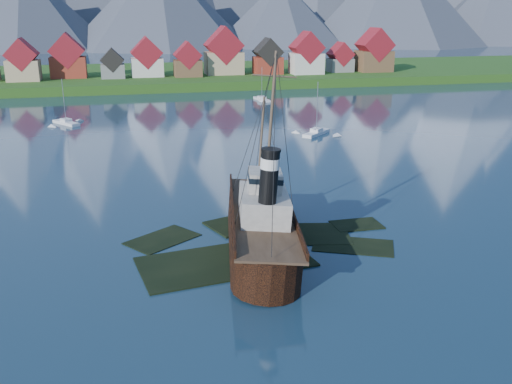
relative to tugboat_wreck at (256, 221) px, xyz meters
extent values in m
plane|color=#162E40|center=(-1.30, -1.80, -2.91)|extent=(1400.00, 1400.00, 0.00)
cube|color=black|center=(-4.30, -3.80, -3.23)|extent=(19.08, 11.42, 1.00)
cube|color=black|center=(4.70, 2.20, -3.29)|extent=(15.15, 9.76, 1.00)
cube|color=black|center=(0.70, 7.20, -3.19)|extent=(11.45, 9.06, 1.00)
cube|color=black|center=(10.70, -2.80, -3.33)|extent=(10.27, 8.34, 1.00)
cube|color=black|center=(-10.30, 4.20, -3.31)|extent=(9.42, 8.68, 1.00)
cube|color=black|center=(13.70, 3.20, -3.26)|extent=(6.00, 4.00, 1.00)
cube|color=#1E4E16|center=(-1.30, 168.20, -2.91)|extent=(600.00, 80.00, 3.20)
cube|color=#3F3D38|center=(-1.30, 130.20, -2.91)|extent=(600.00, 2.50, 2.00)
cube|color=tan|center=(-44.30, 148.20, 3.49)|extent=(10.50, 9.00, 6.80)
cube|color=maroon|center=(-44.30, 148.20, 8.78)|extent=(10.69, 9.18, 10.69)
cube|color=maroon|center=(-30.30, 154.20, 3.69)|extent=(12.00, 8.50, 7.20)
cube|color=maroon|center=(-30.30, 154.20, 9.45)|extent=(12.22, 8.67, 12.22)
cube|color=slate|center=(-15.30, 149.20, 2.49)|extent=(8.00, 7.00, 4.80)
cube|color=black|center=(-15.30, 149.20, 6.33)|extent=(8.15, 7.14, 8.15)
cube|color=beige|center=(-3.30, 152.20, 3.29)|extent=(11.00, 9.50, 6.40)
cube|color=maroon|center=(-3.30, 152.20, 8.47)|extent=(11.20, 9.69, 11.20)
cube|color=brown|center=(10.70, 148.20, 2.99)|extent=(9.50, 8.00, 5.80)
cube|color=maroon|center=(10.70, 148.20, 7.60)|extent=(9.67, 8.16, 9.67)
cube|color=tan|center=(24.70, 153.20, 4.09)|extent=(13.50, 10.00, 8.00)
cube|color=maroon|center=(24.70, 153.20, 10.52)|extent=(13.75, 10.20, 13.75)
cube|color=maroon|center=(40.70, 150.20, 3.19)|extent=(10.00, 8.50, 6.20)
cube|color=black|center=(40.70, 150.20, 8.09)|extent=(10.18, 8.67, 10.18)
cube|color=beige|center=(54.70, 147.20, 3.84)|extent=(11.50, 9.00, 7.50)
cube|color=maroon|center=(54.70, 147.20, 9.66)|extent=(11.71, 9.18, 11.71)
cube|color=slate|center=(69.70, 151.20, 2.59)|extent=(9.00, 7.50, 5.00)
cube|color=maroon|center=(69.70, 151.20, 6.71)|extent=(9.16, 7.65, 9.16)
cube|color=brown|center=(82.70, 149.20, 3.99)|extent=(12.50, 10.00, 7.80)
cube|color=maroon|center=(82.70, 149.20, 10.14)|extent=(12.73, 10.20, 12.73)
cone|color=#2D333D|center=(-71.30, 372.20, 24.09)|extent=(120.00, 120.00, 58.00)
cone|color=#2D333D|center=(18.70, 367.20, 28.09)|extent=(136.00, 136.00, 66.00)
cone|color=#2D333D|center=(108.70, 371.20, 20.09)|extent=(110.00, 110.00, 50.00)
cone|color=#2D333D|center=(288.70, 369.20, 25.09)|extent=(124.00, 124.00, 60.00)
cube|color=black|center=(0.00, -1.45, -0.73)|extent=(6.78, 19.51, 4.07)
cone|color=black|center=(0.00, 11.21, -0.73)|extent=(6.78, 6.78, 6.78)
cylinder|color=black|center=(0.00, -11.21, -0.73)|extent=(6.78, 6.78, 4.07)
cube|color=#4C3826|center=(0.00, -1.45, 1.40)|extent=(6.64, 25.75, 0.24)
cube|color=black|center=(-3.25, -1.45, 1.84)|extent=(0.19, 24.93, 0.87)
cube|color=black|center=(3.25, -1.45, 1.84)|extent=(0.19, 24.93, 0.87)
cube|color=#ADA89E|center=(0.00, -2.91, 2.85)|extent=(5.03, 8.23, 2.90)
cube|color=#ADA89E|center=(0.00, -1.94, 5.37)|extent=(3.48, 3.87, 2.13)
cylinder|color=black|center=(0.00, -6.10, 7.01)|extent=(1.84, 1.84, 5.42)
cylinder|color=silver|center=(0.00, -6.10, 8.37)|extent=(1.94, 1.94, 1.06)
cylinder|color=#473828|center=(0.00, 6.29, 7.31)|extent=(0.27, 0.27, 11.62)
cylinder|color=#473828|center=(0.00, -3.87, 12.73)|extent=(0.31, 0.31, 12.58)
cube|color=silver|center=(-26.51, 80.94, -2.82)|extent=(6.67, 8.28, 1.15)
cube|color=silver|center=(-26.51, 80.94, -1.91)|extent=(2.93, 3.05, 0.67)
cylinder|color=gray|center=(-26.51, 80.94, 2.72)|extent=(0.13, 0.13, 9.93)
cube|color=silver|center=(26.83, 55.83, -2.81)|extent=(7.82, 7.51, 1.22)
cube|color=silver|center=(26.83, 55.83, -1.84)|extent=(3.08, 3.05, 0.71)
cylinder|color=gray|center=(26.83, 55.83, 3.11)|extent=(0.14, 0.14, 10.61)
cube|color=silver|center=(27.38, 106.24, -2.82)|extent=(3.18, 9.06, 1.06)
cube|color=silver|center=(27.38, 106.24, -1.98)|extent=(2.21, 2.69, 0.62)
cylinder|color=gray|center=(27.38, 106.24, 2.32)|extent=(0.12, 0.12, 9.23)
camera|label=1|loc=(-14.13, -58.47, 22.68)|focal=40.00mm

